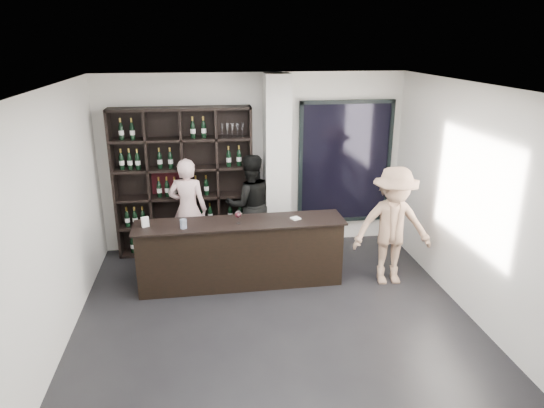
{
  "coord_description": "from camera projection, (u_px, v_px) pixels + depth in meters",
  "views": [
    {
      "loc": [
        -0.79,
        -5.04,
        3.41
      ],
      "look_at": [
        0.08,
        1.1,
        1.27
      ],
      "focal_mm": 32.0,
      "sensor_mm": 36.0,
      "label": 1
    }
  ],
  "objects": [
    {
      "name": "wine_glass",
      "position": [
        238.0,
        216.0,
        6.67
      ],
      "size": [
        0.1,
        0.1,
        0.21
      ],
      "primitive_type": null,
      "rotation": [
        0.0,
        0.0,
        -0.08
      ],
      "color": "white",
      "rests_on": "tasting_counter"
    },
    {
      "name": "wine_shelf",
      "position": [
        184.0,
        182.0,
        7.79
      ],
      "size": [
        2.2,
        0.35,
        2.4
      ],
      "primitive_type": null,
      "color": "black",
      "rests_on": "floor"
    },
    {
      "name": "card_stand",
      "position": [
        145.0,
        222.0,
        6.57
      ],
      "size": [
        0.1,
        0.08,
        0.14
      ],
      "primitive_type": "cube",
      "rotation": [
        0.0,
        0.0,
        0.43
      ],
      "color": "white",
      "rests_on": "tasting_counter"
    },
    {
      "name": "taster_black",
      "position": [
        250.0,
        204.0,
        7.9
      ],
      "size": [
        0.87,
        0.72,
        1.66
      ],
      "primitive_type": "imported",
      "rotation": [
        0.0,
        0.0,
        3.25
      ],
      "color": "black",
      "rests_on": "floor"
    },
    {
      "name": "taster_pink",
      "position": [
        188.0,
        210.0,
        7.67
      ],
      "size": [
        0.67,
        0.51,
        1.66
      ],
      "primitive_type": "imported",
      "rotation": [
        0.0,
        0.0,
        2.94
      ],
      "color": "#F4C6C6",
      "rests_on": "floor"
    },
    {
      "name": "tasting_counter",
      "position": [
        241.0,
        253.0,
        6.93
      ],
      "size": [
        2.95,
        0.62,
        0.97
      ],
      "rotation": [
        0.0,
        0.0,
        0.01
      ],
      "color": "black",
      "rests_on": "floor"
    },
    {
      "name": "customer",
      "position": [
        393.0,
        227.0,
        6.87
      ],
      "size": [
        1.17,
        0.73,
        1.74
      ],
      "primitive_type": "imported",
      "rotation": [
        0.0,
        0.0,
        -0.08
      ],
      "color": "#9E7A61",
      "rests_on": "floor"
    },
    {
      "name": "napkin_stack",
      "position": [
        296.0,
        218.0,
        6.88
      ],
      "size": [
        0.15,
        0.15,
        0.02
      ],
      "primitive_type": "cube",
      "rotation": [
        0.0,
        0.0,
        0.43
      ],
      "color": "white",
      "rests_on": "tasting_counter"
    },
    {
      "name": "glass_panel",
      "position": [
        345.0,
        163.0,
        8.2
      ],
      "size": [
        1.6,
        0.08,
        2.1
      ],
      "color": "black",
      "rests_on": "floor"
    },
    {
      "name": "floor",
      "position": [
        278.0,
        332.0,
        5.94
      ],
      "size": [
        5.0,
        5.5,
        0.01
      ],
      "primitive_type": "cube",
      "color": "black",
      "rests_on": "ground"
    },
    {
      "name": "spit_cup",
      "position": [
        183.0,
        224.0,
        6.53
      ],
      "size": [
        0.11,
        0.11,
        0.12
      ],
      "primitive_type": "cylinder",
      "rotation": [
        0.0,
        0.0,
        -0.21
      ],
      "color": "silver",
      "rests_on": "tasting_counter"
    },
    {
      "name": "structural_column",
      "position": [
        277.0,
        166.0,
        7.82
      ],
      "size": [
        0.4,
        0.4,
        2.9
      ],
      "primitive_type": "cube",
      "color": "silver",
      "rests_on": "floor"
    }
  ]
}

